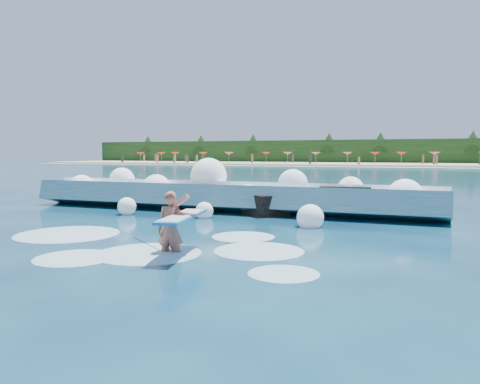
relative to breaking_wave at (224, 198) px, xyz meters
The scene contains 11 objects.
ground 7.10m from the breaking_wave, 80.28° to the right, with size 200.00×200.00×0.00m, color #082240.
beach 71.03m from the breaking_wave, 89.04° to the left, with size 140.00×20.00×0.40m, color tan.
wet_band 60.03m from the breaking_wave, 88.86° to the left, with size 140.00×5.00×0.08m, color silver.
treeline 81.05m from the breaking_wave, 89.15° to the left, with size 140.00×4.00×5.00m, color black.
breaking_wave is the anchor object (origin of this frame).
rock_cluster 1.58m from the breaking_wave, ahead, with size 7.94×3.14×1.26m.
surfer_with_board 8.31m from the breaking_wave, 74.09° to the right, with size 1.13×2.92×1.73m.
wave_spray 0.48m from the breaking_wave, 111.55° to the right, with size 14.86×4.74×2.23m.
surf_foam 7.40m from the breaking_wave, 83.51° to the right, with size 9.10×5.59×0.15m.
beach_umbrellas 73.27m from the breaking_wave, 89.22° to the left, with size 112.16×6.46×0.50m.
beachgoers 68.92m from the breaking_wave, 85.93° to the left, with size 106.23×13.52×1.92m.
Camera 1 is at (6.43, -10.16, 2.30)m, focal length 35.00 mm.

